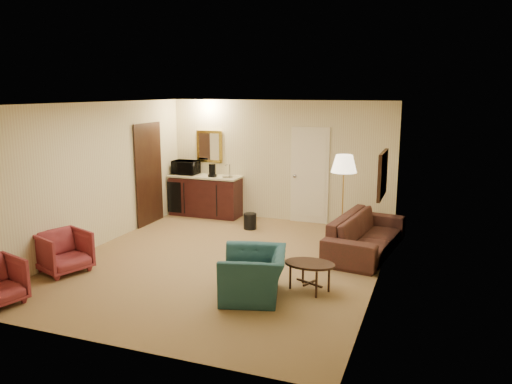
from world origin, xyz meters
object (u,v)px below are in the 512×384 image
Objects in this scene: waste_bin at (250,221)px; coffee_maker at (212,170)px; rose_chair_near at (63,250)px; coffee_table at (309,276)px; floor_lamp at (343,202)px; teal_armchair at (254,267)px; sofa at (366,228)px; wetbar_cabinet at (206,196)px; microwave at (186,166)px.

waste_bin is 1.58m from coffee_maker.
rose_chair_near reaches higher than waste_bin.
waste_bin is (-1.94, 2.71, -0.04)m from coffee_table.
rose_chair_near is 3.84m from coffee_table.
floor_lamp reaches higher than rose_chair_near.
teal_armchair is 3.13m from rose_chair_near.
wetbar_cabinet is at bearing 77.30° from sofa.
wetbar_cabinet reaches higher than coffee_table.
coffee_maker is at bearing -8.57° from microwave.
rose_chair_near is at bearing -92.88° from coffee_maker.
wetbar_cabinet is at bearing -161.66° from teal_armchair.
floor_lamp is (3.35, -1.32, 0.39)m from wetbar_cabinet.
wetbar_cabinet is at bearing -2.97° from microwave.
coffee_table is at bearing -54.37° from waste_bin.
waste_bin is at bearing -27.76° from wetbar_cabinet.
microwave is (-0.50, 0.03, 0.65)m from wetbar_cabinet.
rose_chair_near is at bearing -170.93° from coffee_table.
teal_armchair is 3.48× the size of coffee_maker.
wetbar_cabinet is at bearing 166.76° from coffee_maker.
waste_bin is (1.35, -0.71, -0.30)m from wetbar_cabinet.
wetbar_cabinet is 5.73× the size of coffee_maker.
floor_lamp is at bearing -21.51° from wetbar_cabinet.
microwave is (-1.85, 0.74, 0.95)m from waste_bin.
coffee_maker reaches higher than wetbar_cabinet.
wetbar_cabinet is at bearing 13.33° from rose_chair_near.
sofa is 2.28× the size of teal_armchair.
floor_lamp is 5.96× the size of coffee_maker.
microwave is at bearing -157.09° from teal_armchair.
microwave reaches higher than wetbar_cabinet.
waste_bin is at bearing 163.06° from floor_lamp.
microwave is at bearing 178.86° from coffee_maker.
coffee_maker is at bearing 150.96° from waste_bin.
floor_lamp is (0.73, 2.58, 0.42)m from teal_armchair.
sofa is at bearing 75.74° from coffee_table.
rose_chair_near is at bearing -103.31° from teal_armchair.
wetbar_cabinet is 2.89× the size of microwave.
microwave reaches higher than sofa.
floor_lamp reaches higher than microwave.
waste_bin is at bearing -8.75° from rose_chair_near.
coffee_table is 5.20m from microwave.
waste_bin is 2.21m from microwave.
sofa is at bearing 139.05° from teal_armchair.
teal_armchair is 5.06m from microwave.
teal_armchair reaches higher than coffee_table.
microwave reaches higher than coffee_maker.
coffee_table is 3.33m from waste_bin.
wetbar_cabinet is 1.65× the size of teal_armchair.
rose_chair_near is 2.18× the size of waste_bin.
teal_armchair is 1.38× the size of coffee_table.
waste_bin is (1.85, 3.31, -0.19)m from rose_chair_near.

